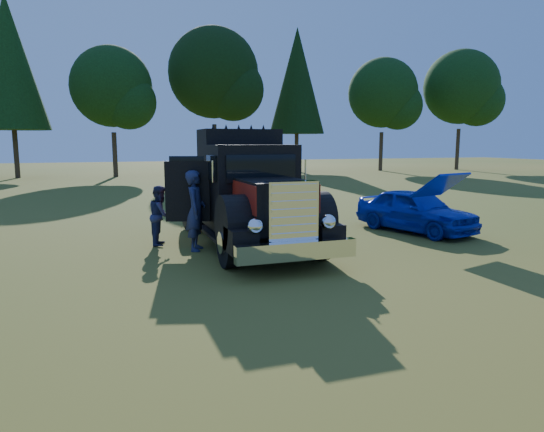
{
  "coord_description": "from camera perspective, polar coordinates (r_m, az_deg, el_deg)",
  "views": [
    {
      "loc": [
        -4.95,
        -10.2,
        2.66
      ],
      "look_at": [
        -1.31,
        0.25,
        0.97
      ],
      "focal_mm": 32.0,
      "sensor_mm": 36.0,
      "label": 1
    }
  ],
  "objects": [
    {
      "name": "treeline",
      "position": [
        39.5,
        -16.41,
        15.54
      ],
      "size": [
        66.14,
        19.12,
        13.33
      ],
      "color": "#2D2116",
      "rests_on": "ground"
    },
    {
      "name": "hotrod_coupe",
      "position": [
        15.06,
        16.54,
        0.66
      ],
      "size": [
        2.49,
        4.29,
        1.89
      ],
      "color": "#1008B0",
      "rests_on": "ground"
    },
    {
      "name": "diamond_t_truck",
      "position": [
        12.5,
        -2.83,
        2.32
      ],
      "size": [
        3.34,
        7.16,
        3.0
      ],
      "color": "black",
      "rests_on": "ground"
    },
    {
      "name": "spectator_near",
      "position": [
        12.07,
        -8.96,
        0.62
      ],
      "size": [
        0.68,
        0.84,
        1.98
      ],
      "primitive_type": "imported",
      "rotation": [
        0.0,
        0.0,
        1.24
      ],
      "color": "#1E3247",
      "rests_on": "ground"
    },
    {
      "name": "spectator_far",
      "position": [
        12.93,
        -12.94,
        0.08
      ],
      "size": [
        0.75,
        0.88,
        1.56
      ],
      "primitive_type": "imported",
      "rotation": [
        0.0,
        0.0,
        1.33
      ],
      "color": "navy",
      "rests_on": "ground"
    },
    {
      "name": "ground",
      "position": [
        11.65,
        6.5,
        -4.58
      ],
      "size": [
        120.0,
        120.0,
        0.0
      ],
      "primitive_type": "plane",
      "color": "#3D5318",
      "rests_on": "ground"
    }
  ]
}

